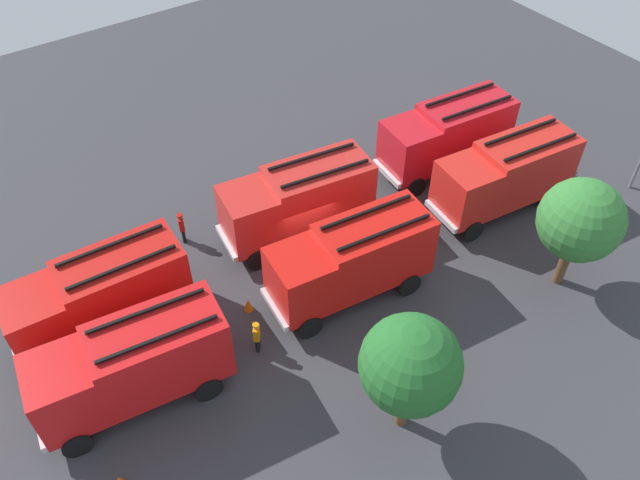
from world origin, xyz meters
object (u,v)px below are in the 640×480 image
object	(u,v)px
tree_0	(580,220)
tree_1	(410,365)
firefighter_0	(182,227)
firefighter_3	(307,180)
fire_truck_2	(100,295)
fire_truck_5	(132,364)
firefighter_1	(539,146)
fire_truck_0	(447,134)
fire_truck_3	(506,174)
fire_truck_4	(352,259)
traffic_cone_0	(248,305)
firefighter_2	(257,336)
fire_truck_1	(298,200)

from	to	relation	value
tree_0	tree_1	size ratio (longest dim) A/B	1.01
firefighter_0	firefighter_3	bearing A→B (deg)	14.62
fire_truck_2	fire_truck_5	bearing A→B (deg)	89.54
fire_truck_2	tree_0	bearing A→B (deg)	156.07
firefighter_1	fire_truck_0	bearing A→B (deg)	-40.76
fire_truck_3	fire_truck_5	distance (m)	19.16
fire_truck_0	firefighter_3	world-z (taller)	fire_truck_0
fire_truck_2	firefighter_1	xyz separation A→B (m)	(-23.38, 2.39, -1.12)
firefighter_0	fire_truck_4	bearing A→B (deg)	-38.32
firefighter_0	firefighter_1	size ratio (longest dim) A/B	0.93
firefighter_1	fire_truck_4	bearing A→B (deg)	-4.28
fire_truck_0	firefighter_0	size ratio (longest dim) A/B	4.39
fire_truck_4	tree_1	size ratio (longest dim) A/B	1.36
fire_truck_2	firefighter_3	bearing A→B (deg)	-164.95
fire_truck_5	traffic_cone_0	xyz separation A→B (m)	(-5.47, -1.37, -1.85)
fire_truck_3	tree_0	world-z (taller)	tree_0
fire_truck_2	firefighter_3	world-z (taller)	fire_truck_2
fire_truck_4	firefighter_3	bearing A→B (deg)	-101.45
fire_truck_0	firefighter_2	xyz separation A→B (m)	(14.34, 4.60, -1.25)
traffic_cone_0	firefighter_2	bearing A→B (deg)	70.12
fire_truck_4	firefighter_0	bearing A→B (deg)	-50.70
firefighter_2	firefighter_3	world-z (taller)	firefighter_3
fire_truck_0	firefighter_0	world-z (taller)	fire_truck_0
fire_truck_0	fire_truck_4	xyz separation A→B (m)	(9.44, 4.31, 0.00)
fire_truck_5	firefighter_2	bearing A→B (deg)	179.51
tree_1	fire_truck_2	bearing A→B (deg)	-55.03
fire_truck_5	firefighter_2	world-z (taller)	fire_truck_5
fire_truck_3	fire_truck_5	world-z (taller)	same
fire_truck_1	fire_truck_3	bearing A→B (deg)	164.30
fire_truck_1	firefighter_2	distance (m)	7.08
tree_0	firefighter_3	bearing A→B (deg)	-62.46
fire_truck_3	traffic_cone_0	distance (m)	13.89
fire_truck_0	tree_1	bearing A→B (deg)	47.72
firefighter_0	tree_0	xyz separation A→B (m)	(-12.65, 11.90, 2.76)
fire_truck_0	tree_0	size ratio (longest dim) A/B	1.35
firefighter_3	firefighter_1	bearing A→B (deg)	-151.02
fire_truck_1	firefighter_2	xyz separation A→B (m)	(5.13, 4.71, -1.25)
fire_truck_4	fire_truck_0	bearing A→B (deg)	-148.76
firefighter_1	traffic_cone_0	xyz separation A→B (m)	(18.14, 0.02, -0.72)
fire_truck_0	fire_truck_1	distance (m)	9.21
fire_truck_3	fire_truck_4	world-z (taller)	same
fire_truck_5	tree_0	size ratio (longest dim) A/B	1.35
traffic_cone_0	tree_1	bearing A→B (deg)	103.90
tree_0	firefighter_1	bearing A→B (deg)	-132.03
fire_truck_3	firefighter_2	distance (m)	14.49
fire_truck_0	fire_truck_5	distance (m)	19.48
tree_0	tree_1	xyz separation A→B (m)	(10.31, 1.35, -0.03)
fire_truck_2	firefighter_0	world-z (taller)	fire_truck_2
traffic_cone_0	fire_truck_3	bearing A→B (deg)	173.91
fire_truck_1	fire_truck_2	size ratio (longest dim) A/B	1.02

